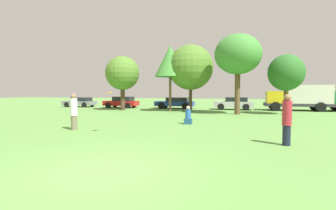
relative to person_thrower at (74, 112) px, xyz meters
name	(u,v)px	position (x,y,z in m)	size (l,w,h in m)	color
ground_plane	(102,169)	(4.63, -5.50, -0.93)	(120.00, 120.00, 0.00)	#5B8E42
person_thrower	(74,112)	(0.00, 0.00, 0.00)	(0.36, 0.36, 1.83)	#726651
person_catcher	(287,119)	(9.67, -1.28, 0.03)	(0.32, 0.32, 1.86)	#191E33
frisbee	(109,93)	(2.30, -0.67, 0.96)	(0.27, 0.27, 0.07)	orange
bystander_sitting	(188,117)	(5.19, 3.66, -0.48)	(0.44, 0.37, 1.08)	navy
tree_0	(122,73)	(-3.21, 12.78, 2.82)	(3.44, 3.44, 5.50)	#473323
tree_1	(170,61)	(1.83, 12.63, 3.88)	(3.00, 3.00, 6.33)	brown
tree_2	(191,67)	(3.70, 13.25, 3.29)	(4.35, 4.35, 6.40)	#473323
tree_3	(238,55)	(8.06, 10.95, 4.04)	(3.86, 3.86, 6.68)	brown
tree_4	(286,73)	(11.93, 11.72, 2.53)	(2.90, 2.90, 4.97)	brown
parked_car_grey	(80,102)	(-10.64, 16.47, -0.31)	(3.95, 1.88, 1.17)	slate
parked_car_red	(122,102)	(-4.93, 16.25, -0.25)	(3.96, 1.92, 1.30)	red
parked_car_blue	(176,102)	(1.46, 16.59, -0.25)	(4.33, 1.94, 1.25)	#1E389E
parked_car_silver	(234,103)	(7.80, 16.46, -0.24)	(4.01, 1.96, 1.30)	#B2B2B7
delivery_truck_yellow	(300,97)	(14.09, 16.55, 0.44)	(6.33, 2.38, 2.54)	#2D2D33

